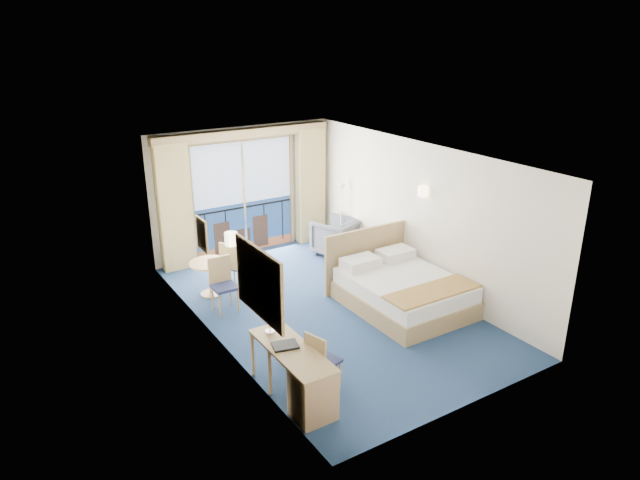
{
  "coord_description": "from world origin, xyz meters",
  "views": [
    {
      "loc": [
        -4.8,
        -7.45,
        4.55
      ],
      "look_at": [
        0.0,
        0.2,
        1.2
      ],
      "focal_mm": 32.0,
      "sensor_mm": 36.0,
      "label": 1
    }
  ],
  "objects_px": {
    "nightstand": "(380,259)",
    "desk": "(308,386)",
    "table_chair_a": "(233,263)",
    "bed": "(401,289)",
    "table_chair_b": "(223,281)",
    "round_table": "(210,270)",
    "desk_chair": "(320,359)",
    "floor_lamp": "(341,200)",
    "armchair": "(336,237)"
  },
  "relations": [
    {
      "from": "nightstand",
      "to": "table_chair_a",
      "type": "height_order",
      "value": "table_chair_a"
    },
    {
      "from": "table_chair_b",
      "to": "armchair",
      "type": "bearing_deg",
      "value": 21.25
    },
    {
      "from": "nightstand",
      "to": "bed",
      "type": "bearing_deg",
      "value": -114.3
    },
    {
      "from": "desk_chair",
      "to": "round_table",
      "type": "distance_m",
      "value": 3.55
    },
    {
      "from": "bed",
      "to": "floor_lamp",
      "type": "bearing_deg",
      "value": 76.66
    },
    {
      "from": "armchair",
      "to": "floor_lamp",
      "type": "xyz_separation_m",
      "value": [
        0.25,
        0.19,
        0.73
      ]
    },
    {
      "from": "bed",
      "to": "round_table",
      "type": "distance_m",
      "value": 3.42
    },
    {
      "from": "bed",
      "to": "desk",
      "type": "height_order",
      "value": "bed"
    },
    {
      "from": "armchair",
      "to": "round_table",
      "type": "height_order",
      "value": "armchair"
    },
    {
      "from": "nightstand",
      "to": "table_chair_a",
      "type": "xyz_separation_m",
      "value": [
        -2.82,
        0.73,
        0.28
      ]
    },
    {
      "from": "bed",
      "to": "desk",
      "type": "distance_m",
      "value": 3.33
    },
    {
      "from": "floor_lamp",
      "to": "desk",
      "type": "relative_size",
      "value": 0.98
    },
    {
      "from": "table_chair_a",
      "to": "desk",
      "type": "bearing_deg",
      "value": 137.78
    },
    {
      "from": "desk_chair",
      "to": "round_table",
      "type": "bearing_deg",
      "value": -14.31
    },
    {
      "from": "nightstand",
      "to": "table_chair_a",
      "type": "relative_size",
      "value": 0.53
    },
    {
      "from": "nightstand",
      "to": "table_chair_b",
      "type": "distance_m",
      "value": 3.31
    },
    {
      "from": "armchair",
      "to": "desk",
      "type": "relative_size",
      "value": 0.57
    },
    {
      "from": "nightstand",
      "to": "desk",
      "type": "xyz_separation_m",
      "value": [
        -3.52,
        -3.1,
        0.14
      ]
    },
    {
      "from": "desk",
      "to": "desk_chair",
      "type": "bearing_deg",
      "value": 40.29
    },
    {
      "from": "desk_chair",
      "to": "round_table",
      "type": "xyz_separation_m",
      "value": [
        -0.12,
        3.55,
        -0.0
      ]
    },
    {
      "from": "floor_lamp",
      "to": "table_chair_b",
      "type": "bearing_deg",
      "value": -158.24
    },
    {
      "from": "round_table",
      "to": "desk_chair",
      "type": "bearing_deg",
      "value": -88.09
    },
    {
      "from": "bed",
      "to": "table_chair_a",
      "type": "height_order",
      "value": "bed"
    },
    {
      "from": "nightstand",
      "to": "table_chair_b",
      "type": "relative_size",
      "value": 0.53
    },
    {
      "from": "floor_lamp",
      "to": "desk_chair",
      "type": "height_order",
      "value": "floor_lamp"
    },
    {
      "from": "armchair",
      "to": "table_chair_a",
      "type": "xyz_separation_m",
      "value": [
        -2.6,
        -0.51,
        0.14
      ]
    },
    {
      "from": "nightstand",
      "to": "round_table",
      "type": "xyz_separation_m",
      "value": [
        -3.26,
        0.77,
        0.23
      ]
    },
    {
      "from": "bed",
      "to": "armchair",
      "type": "bearing_deg",
      "value": 80.95
    },
    {
      "from": "nightstand",
      "to": "desk_chair",
      "type": "bearing_deg",
      "value": -138.51
    },
    {
      "from": "table_chair_a",
      "to": "round_table",
      "type": "bearing_deg",
      "value": 53.1
    },
    {
      "from": "desk",
      "to": "armchair",
      "type": "bearing_deg",
      "value": 52.72
    },
    {
      "from": "nightstand",
      "to": "floor_lamp",
      "type": "height_order",
      "value": "floor_lamp"
    },
    {
      "from": "table_chair_a",
      "to": "bed",
      "type": "bearing_deg",
      "value": -166.59
    },
    {
      "from": "bed",
      "to": "desk",
      "type": "xyz_separation_m",
      "value": [
        -2.88,
        -1.67,
        0.07
      ]
    },
    {
      "from": "floor_lamp",
      "to": "table_chair_b",
      "type": "relative_size",
      "value": 1.57
    },
    {
      "from": "armchair",
      "to": "round_table",
      "type": "distance_m",
      "value": 3.08
    },
    {
      "from": "table_chair_a",
      "to": "armchair",
      "type": "bearing_deg",
      "value": -110.91
    },
    {
      "from": "bed",
      "to": "table_chair_b",
      "type": "bearing_deg",
      "value": 150.07
    },
    {
      "from": "armchair",
      "to": "table_chair_b",
      "type": "bearing_deg",
      "value": -1.36
    },
    {
      "from": "armchair",
      "to": "desk_chair",
      "type": "distance_m",
      "value": 4.97
    },
    {
      "from": "nightstand",
      "to": "desk_chair",
      "type": "height_order",
      "value": "desk_chair"
    },
    {
      "from": "nightstand",
      "to": "round_table",
      "type": "relative_size",
      "value": 0.71
    },
    {
      "from": "armchair",
      "to": "desk",
      "type": "height_order",
      "value": "armchair"
    },
    {
      "from": "floor_lamp",
      "to": "desk",
      "type": "height_order",
      "value": "floor_lamp"
    },
    {
      "from": "armchair",
      "to": "table_chair_b",
      "type": "relative_size",
      "value": 0.91
    },
    {
      "from": "desk",
      "to": "desk_chair",
      "type": "height_order",
      "value": "desk_chair"
    },
    {
      "from": "round_table",
      "to": "table_chair_b",
      "type": "distance_m",
      "value": 0.67
    },
    {
      "from": "bed",
      "to": "table_chair_b",
      "type": "xyz_separation_m",
      "value": [
        -2.65,
        1.53,
        0.21
      ]
    },
    {
      "from": "nightstand",
      "to": "desk",
      "type": "relative_size",
      "value": 0.33
    },
    {
      "from": "nightstand",
      "to": "table_chair_b",
      "type": "xyz_separation_m",
      "value": [
        -3.3,
        0.1,
        0.28
      ]
    }
  ]
}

